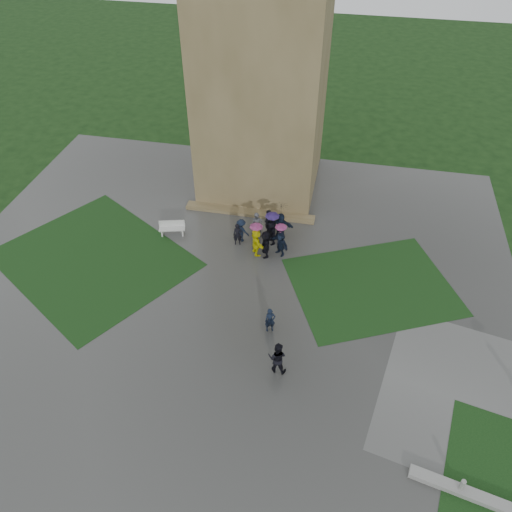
% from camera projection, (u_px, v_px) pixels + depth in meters
% --- Properties ---
extents(ground, '(120.00, 120.00, 0.00)m').
position_uv_depth(ground, '(209.00, 329.00, 26.74)').
color(ground, black).
extents(plaza, '(34.00, 34.00, 0.02)m').
position_uv_depth(plaza, '(218.00, 302.00, 28.21)').
color(plaza, '#353533').
rests_on(plaza, ground).
extents(lawn_inset_left, '(14.10, 13.46, 0.01)m').
position_uv_depth(lawn_inset_left, '(94.00, 259.00, 30.95)').
color(lawn_inset_left, black).
rests_on(lawn_inset_left, plaza).
extents(lawn_inset_right, '(11.12, 10.15, 0.01)m').
position_uv_depth(lawn_inset_right, '(372.00, 286.00, 29.14)').
color(lawn_inset_right, black).
rests_on(lawn_inset_right, plaza).
extents(tower, '(8.00, 8.00, 18.00)m').
position_uv_depth(tower, '(263.00, 60.00, 31.89)').
color(tower, brown).
rests_on(tower, ground).
extents(tower_plinth, '(9.00, 0.80, 0.22)m').
position_uv_depth(tower_plinth, '(250.00, 212.00, 34.48)').
color(tower_plinth, brown).
rests_on(tower_plinth, plaza).
extents(bench, '(1.75, 0.94, 0.97)m').
position_uv_depth(bench, '(172.00, 228.00, 32.53)').
color(bench, silver).
rests_on(bench, plaza).
extents(visitor_cluster, '(4.03, 3.49, 2.54)m').
position_uv_depth(visitor_cluster, '(268.00, 232.00, 31.24)').
color(visitor_cluster, black).
rests_on(visitor_cluster, plaza).
extents(pedestrian_mid, '(0.65, 0.54, 1.54)m').
position_uv_depth(pedestrian_mid, '(270.00, 320.00, 26.15)').
color(pedestrian_mid, black).
rests_on(pedestrian_mid, plaza).
extents(pedestrian_near, '(0.96, 0.58, 1.91)m').
position_uv_depth(pedestrian_near, '(277.00, 358.00, 24.10)').
color(pedestrian_near, black).
rests_on(pedestrian_near, plaza).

